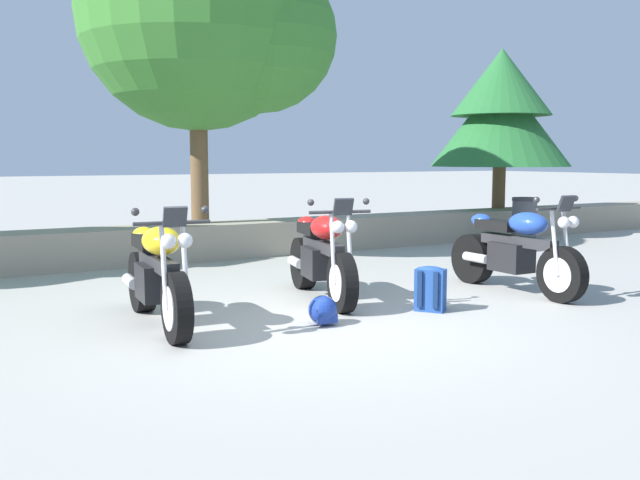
% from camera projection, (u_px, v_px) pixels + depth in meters
% --- Properties ---
extents(ground_plane, '(120.00, 120.00, 0.00)m').
position_uv_depth(ground_plane, '(317.00, 325.00, 6.79)').
color(ground_plane, '#A3A099').
extents(stone_wall, '(36.00, 0.80, 0.55)m').
position_uv_depth(stone_wall, '(160.00, 244.00, 10.88)').
color(stone_wall, gray).
rests_on(stone_wall, ground).
extents(motorcycle_yellow_near_left, '(0.67, 2.07, 1.18)m').
position_uv_depth(motorcycle_yellow_near_left, '(158.00, 275.00, 6.67)').
color(motorcycle_yellow_near_left, black).
rests_on(motorcycle_yellow_near_left, ground).
extents(motorcycle_red_centre, '(0.79, 2.04, 1.18)m').
position_uv_depth(motorcycle_red_centre, '(322.00, 257.00, 7.93)').
color(motorcycle_red_centre, black).
rests_on(motorcycle_red_centre, ground).
extents(motorcycle_blue_far_right, '(0.67, 2.06, 1.18)m').
position_uv_depth(motorcycle_blue_far_right, '(516.00, 251.00, 8.38)').
color(motorcycle_blue_far_right, black).
rests_on(motorcycle_blue_far_right, ground).
extents(rider_backpack, '(0.35, 0.35, 0.47)m').
position_uv_depth(rider_backpack, '(431.00, 288.00, 7.38)').
color(rider_backpack, navy).
rests_on(rider_backpack, ground).
extents(rider_helmet, '(0.28, 0.28, 0.28)m').
position_uv_depth(rider_helmet, '(323.00, 311.00, 6.77)').
color(rider_helmet, navy).
rests_on(rider_helmet, ground).
extents(leafy_tree_mid_left, '(3.82, 3.64, 5.08)m').
position_uv_depth(leafy_tree_mid_left, '(210.00, 17.00, 10.97)').
color(leafy_tree_mid_left, brown).
rests_on(leafy_tree_mid_left, stone_wall).
extents(pine_tree_mid_right, '(2.81, 2.81, 3.22)m').
position_uv_depth(pine_tree_mid_right, '(501.00, 110.00, 14.45)').
color(pine_tree_mid_right, brown).
rests_on(pine_tree_mid_right, stone_wall).
extents(trash_bin, '(0.46, 0.46, 0.86)m').
position_uv_depth(trash_bin, '(524.00, 221.00, 13.07)').
color(trash_bin, '#4C4C51').
rests_on(trash_bin, ground).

